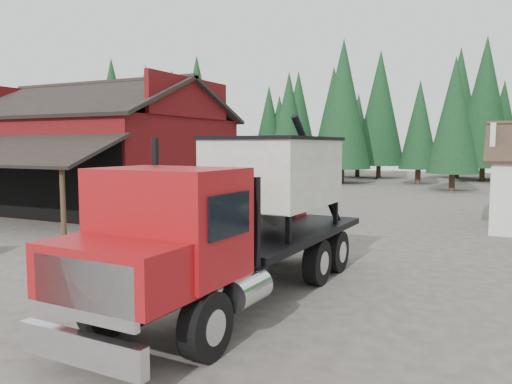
% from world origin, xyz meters
% --- Properties ---
extents(ground, '(120.00, 120.00, 0.00)m').
position_xyz_m(ground, '(0.00, 0.00, 0.00)').
color(ground, '#4B453B').
rests_on(ground, ground).
extents(red_barn, '(12.80, 13.63, 7.18)m').
position_xyz_m(red_barn, '(-11.00, 9.90, 2.69)').
color(red_barn, maroon).
rests_on(red_barn, ground).
extents(conifer_backdrop, '(76.00, 16.00, 16.00)m').
position_xyz_m(conifer_backdrop, '(0.00, 42.00, 0.00)').
color(conifer_backdrop, black).
rests_on(conifer_backdrop, ground).
extents(near_pine_a, '(4.40, 4.40, 11.40)m').
position_xyz_m(near_pine_a, '(-22.00, 28.00, 6.39)').
color(near_pine_a, '#382619').
rests_on(near_pine_a, ground).
extents(near_pine_b, '(3.96, 3.96, 10.40)m').
position_xyz_m(near_pine_b, '(6.00, 30.00, 5.89)').
color(near_pine_b, '#382619').
rests_on(near_pine_b, ground).
extents(near_pine_d, '(5.28, 5.28, 13.40)m').
position_xyz_m(near_pine_d, '(-4.00, 34.00, 7.39)').
color(near_pine_d, '#382619').
rests_on(near_pine_d, ground).
extents(feed_truck, '(2.96, 9.83, 4.40)m').
position_xyz_m(feed_truck, '(4.01, -1.48, 2.06)').
color(feed_truck, black).
rests_on(feed_truck, ground).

